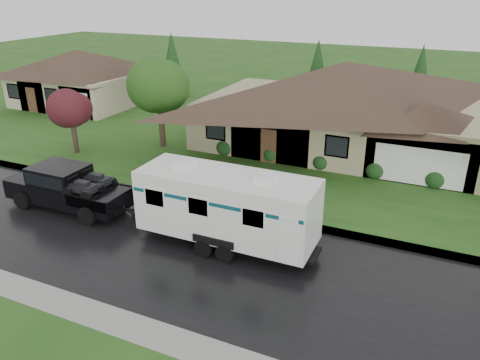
% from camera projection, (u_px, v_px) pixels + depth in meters
% --- Properties ---
extents(ground, '(140.00, 140.00, 0.00)m').
position_uv_depth(ground, '(221.00, 235.00, 20.83)').
color(ground, '#235119').
rests_on(ground, ground).
extents(road, '(140.00, 8.00, 0.01)m').
position_uv_depth(road, '(199.00, 257.00, 19.15)').
color(road, black).
rests_on(road, ground).
extents(curb, '(140.00, 0.50, 0.15)m').
position_uv_depth(curb, '(242.00, 212.00, 22.69)').
color(curb, gray).
rests_on(curb, ground).
extents(lawn, '(140.00, 26.00, 0.15)m').
position_uv_depth(lawn, '(315.00, 138.00, 33.38)').
color(lawn, '#235119').
rests_on(lawn, ground).
extents(house_main, '(19.44, 10.80, 6.90)m').
position_uv_depth(house_main, '(347.00, 96.00, 30.16)').
color(house_main, tan).
rests_on(house_main, lawn).
extents(house_far, '(10.80, 8.64, 5.80)m').
position_uv_depth(house_far, '(80.00, 73.00, 41.21)').
color(house_far, tan).
rests_on(house_far, lawn).
extents(tree_left_green, '(3.61, 3.61, 5.97)m').
position_uv_depth(tree_left_green, '(159.00, 85.00, 30.09)').
color(tree_left_green, '#382B1E').
rests_on(tree_left_green, lawn).
extents(tree_red, '(2.51, 2.51, 4.15)m').
position_uv_depth(tree_red, '(71.00, 109.00, 29.36)').
color(tree_red, '#382B1E').
rests_on(tree_red, lawn).
extents(shrub_row, '(13.60, 1.00, 1.00)m').
position_uv_depth(shrub_row, '(321.00, 161.00, 27.62)').
color(shrub_row, '#143814').
rests_on(shrub_row, lawn).
extents(pickup_truck, '(6.42, 2.44, 2.14)m').
position_uv_depth(pickup_truck, '(66.00, 186.00, 22.98)').
color(pickup_truck, black).
rests_on(pickup_truck, ground).
extents(travel_trailer, '(7.91, 2.78, 3.55)m').
position_uv_depth(travel_trailer, '(227.00, 205.00, 19.35)').
color(travel_trailer, white).
rests_on(travel_trailer, ground).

